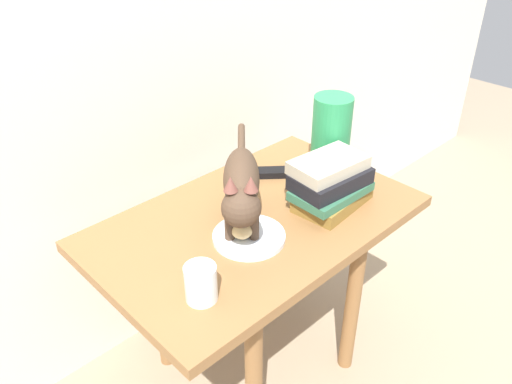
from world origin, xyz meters
The scene contains 9 objects.
ground_plane centered at (0.00, 0.00, 0.00)m, with size 6.00×6.00×0.00m, color gray.
side_table centered at (0.00, 0.00, 0.48)m, with size 0.86×0.54×0.56m.
plate centered at (-0.08, -0.05, 0.57)m, with size 0.18×0.18×0.01m, color silver.
bread_roll centered at (-0.09, -0.04, 0.60)m, with size 0.08×0.06×0.05m, color #E0BC7A.
cat centered at (-0.06, -0.01, 0.70)m, with size 0.35×0.37×0.23m.
book_stack centered at (0.19, -0.10, 0.63)m, with size 0.23×0.16×0.14m.
green_vase centered at (0.32, 0.02, 0.69)m, with size 0.11×0.11×0.24m, color #288C51.
candle_jar centered at (-0.29, -0.14, 0.60)m, with size 0.07×0.07×0.08m.
tv_remote centered at (0.17, 0.14, 0.57)m, with size 0.15×0.04×0.02m, color black.
Camera 1 is at (-0.78, -0.81, 1.35)m, focal length 36.46 mm.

